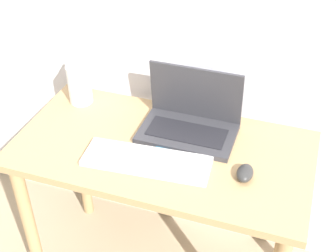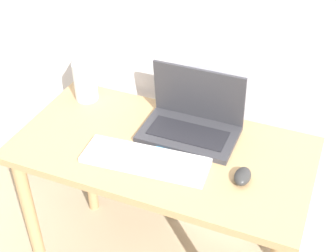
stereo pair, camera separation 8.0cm
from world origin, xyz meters
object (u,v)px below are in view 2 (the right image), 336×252
at_px(vase, 84,74).
at_px(mp3_player, 164,148).
at_px(laptop, 192,120).
at_px(keyboard, 145,160).
at_px(mouse, 243,176).

bearing_deg(vase, mp3_player, -23.57).
bearing_deg(laptop, keyboard, -110.76).
relative_size(laptop, keyboard, 0.78).
height_order(laptop, keyboard, laptop).
xyz_separation_m(laptop, keyboard, (-0.09, -0.23, -0.04)).
bearing_deg(mouse, vase, 161.67).
height_order(laptop, vase, laptop).
distance_m(laptop, mp3_player, 0.15).
relative_size(laptop, vase, 1.50).
bearing_deg(keyboard, vase, 144.79).
xyz_separation_m(keyboard, vase, (-0.39, 0.27, 0.10)).
bearing_deg(vase, laptop, -5.61).
bearing_deg(mouse, mp3_player, 169.51).
distance_m(mouse, vase, 0.76).
distance_m(keyboard, mp3_player, 0.10).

